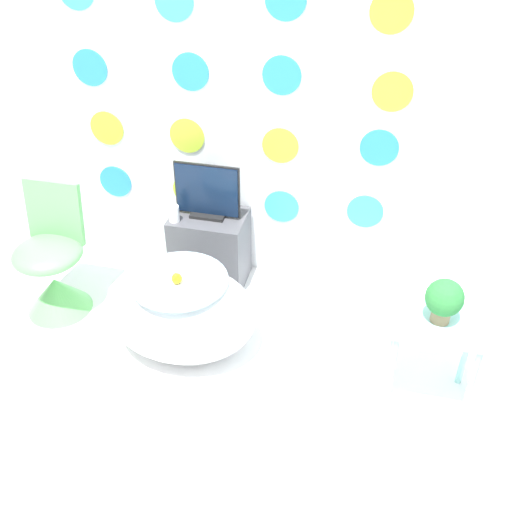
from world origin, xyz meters
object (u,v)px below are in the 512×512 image
bathtub (182,312)px  potted_plant_left (444,299)px  chair (54,273)px  tv (207,193)px  vase (174,213)px

bathtub → potted_plant_left: potted_plant_left is taller
chair → tv: 1.04m
bathtub → vase: (-0.22, 0.53, 0.30)m
chair → tv: bearing=31.1°
chair → vase: (0.65, 0.39, 0.28)m
chair → bathtub: bearing=-9.1°
tv → chair: bearing=-148.9°
bathtub → potted_plant_left: size_ratio=3.61×
tv → bathtub: bearing=-86.9°
tv → potted_plant_left: bearing=-27.1°
bathtub → vase: 0.65m
chair → vase: size_ratio=6.36×
chair → tv: size_ratio=1.98×
tv → vase: size_ratio=3.22×
vase → potted_plant_left: potted_plant_left is taller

